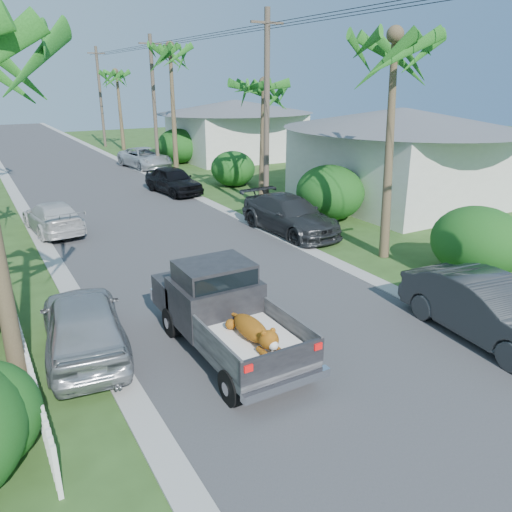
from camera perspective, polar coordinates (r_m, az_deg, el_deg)
ground at (r=11.14m, az=11.56°, el=-14.33°), size 120.00×120.00×0.00m
road at (r=32.95m, az=-18.57°, el=7.81°), size 8.00×100.00×0.02m
curb_left at (r=32.39m, az=-26.02°, el=6.69°), size 0.60×100.00×0.06m
curb_right at (r=34.05m, az=-11.45°, el=8.82°), size 0.60×100.00×0.06m
pickup_truck at (r=11.97m, az=-4.08°, el=-5.87°), size 1.98×5.12×2.06m
parked_car_rn at (r=13.62m, az=24.97°, el=-5.61°), size 2.09×4.84×1.55m
parked_car_rm at (r=21.05m, az=3.85°, el=4.68°), size 2.35×5.30×1.51m
parked_car_rf at (r=28.90m, az=-9.43°, el=8.52°), size 2.31×4.56×1.49m
parked_car_rd at (r=37.96m, az=-12.57°, el=10.87°), size 3.06×5.43×1.43m
parked_car_ln at (r=12.40m, az=-19.12°, el=-7.34°), size 2.35×4.65×1.52m
parked_car_lf at (r=22.77m, az=-22.19°, el=4.11°), size 2.18×4.56×1.28m
palm_r_a at (r=18.04m, az=16.06°, el=22.93°), size 4.40×4.40×8.70m
palm_r_b at (r=25.34m, az=0.80°, el=19.11°), size 4.40×4.40×7.20m
palm_r_c at (r=35.14m, az=-9.82°, el=22.49°), size 4.40×4.40×9.40m
palm_r_d at (r=48.49m, az=-15.63°, el=19.57°), size 4.40×4.40×8.00m
shrub_r_a at (r=17.78m, az=24.00°, el=1.51°), size 2.80×3.08×2.30m
shrub_r_b at (r=23.25m, az=8.43°, el=7.19°), size 3.00×3.30×2.50m
shrub_r_c at (r=30.57m, az=-2.66°, el=9.93°), size 2.60×2.86×2.10m
shrub_r_d at (r=39.76m, az=-8.87°, el=12.32°), size 3.20×3.52×2.60m
picket_fence at (r=13.48m, az=-25.65°, el=-7.27°), size 0.10×11.00×1.00m
house_right_near at (r=27.26m, az=15.97°, el=10.54°), size 8.00×9.00×4.80m
house_right_far at (r=41.74m, az=-2.36°, el=14.00°), size 9.00×8.00×4.60m
utility_pole_b at (r=23.16m, az=1.22°, el=15.72°), size 1.60×0.26×9.00m
utility_pole_c at (r=36.79m, az=-11.56°, el=16.77°), size 1.60×0.26×9.00m
utility_pole_d at (r=51.19m, az=-17.34°, el=16.98°), size 1.60×0.26×9.00m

